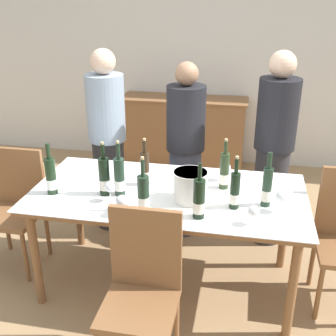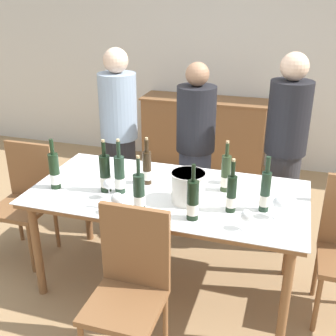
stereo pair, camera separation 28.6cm
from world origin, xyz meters
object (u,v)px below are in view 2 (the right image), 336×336
Objects in this scene: chair_near_front at (130,281)px; person_guest_right at (284,156)px; wine_bottle_2 at (231,194)px; wine_bottle_3 at (265,192)px; wine_glass_2 at (117,199)px; wine_bottle_0 at (226,174)px; person_host at (120,141)px; dining_table at (168,201)px; wine_bottle_5 at (55,171)px; wine_bottle_4 at (139,193)px; ice_bucket at (188,186)px; wine_bottle_8 at (105,174)px; wine_bottle_1 at (147,168)px; wine_glass_0 at (279,203)px; wine_bottle_6 at (120,175)px; wine_bottle_7 at (193,201)px; person_guest_left at (195,153)px; wine_glass_3 at (246,216)px; sideboard_cabinet at (204,133)px; chair_left_end at (26,193)px; wine_glass_1 at (228,171)px; wine_glass_4 at (109,185)px.

chair_near_front is 0.59× the size of person_guest_right.
wine_bottle_2 is 0.97× the size of wine_bottle_3.
wine_glass_2 is 1.51m from person_guest_right.
person_host is at bearing 149.40° from wine_bottle_0.
wine_bottle_2 is 2.56× the size of wine_glass_2.
wine_glass_2 is at bearing -119.50° from dining_table.
wine_bottle_5 is at bearing -178.76° from wine_bottle_2.
wine_bottle_4 is at bearing -164.98° from wine_bottle_2.
ice_bucket is 0.33m from wine_bottle_4.
wine_bottle_8 is 0.34m from wine_glass_2.
wine_bottle_0 reaches higher than wine_bottle_2.
chair_near_front is at bearing -77.75° from wine_bottle_1.
wine_glass_0 is 1.02× the size of wine_glass_2.
chair_near_front is at bearing -63.17° from wine_bottle_6.
wine_bottle_3 reaches higher than wine_bottle_7.
person_guest_left is 0.93× the size of person_guest_right.
wine_glass_3 is at bearing -98.03° from person_guest_right.
sideboard_cabinet is 2.67m from wine_bottle_4.
wine_bottle_2 is at bearing -63.73° from person_guest_left.
wine_bottle_3 is at bearing 19.20° from wine_glass_2.
wine_bottle_1 is 0.39m from wine_bottle_4.
wine_bottle_4 is 0.24× the size of person_guest_left.
wine_bottle_7 is 0.38× the size of chair_left_end.
wine_bottle_2 is 2.51× the size of wine_glass_0.
person_guest_left is (-0.67, 0.87, -0.14)m from wine_bottle_3.
wine_bottle_3 is at bearing 72.95° from wine_glass_3.
chair_left_end is at bearing -113.87° from sideboard_cabinet.
wine_glass_1 is 0.64m from person_guest_right.
sideboard_cabinet is 10.65× the size of wine_glass_1.
wine_bottle_0 is at bearing 19.92° from dining_table.
chair_near_front is (-0.39, -0.84, -0.36)m from wine_bottle_0.
wine_bottle_2 is at bearing 1.24° from wine_bottle_5.
wine_bottle_6 reaches higher than wine_glass_3.
chair_near_front is at bearing -144.04° from wine_glass_0.
wine_bottle_6 reaches higher than wine_bottle_1.
chair_left_end is at bearing -150.37° from person_guest_left.
person_guest_right is at bearing 81.97° from wine_glass_3.
ice_bucket is 0.31m from wine_bottle_0.
wine_bottle_8 is 2.65× the size of wine_glass_1.
person_host is at bearing 84.88° from wine_bottle_5.
wine_bottle_8 reaches higher than sideboard_cabinet.
wine_bottle_1 is at bearing 60.43° from wine_glass_4.
wine_glass_4 is at bearing -137.58° from person_guest_right.
chair_near_front reaches higher than sideboard_cabinet.
wine_bottle_5 is 2.60× the size of wine_glass_2.
ice_bucket is 0.48m from wine_glass_3.
wine_bottle_6 is 0.41× the size of chair_left_end.
wine_bottle_5 is (-0.68, 0.12, 0.01)m from wine_bottle_4.
wine_bottle_4 is at bearing -95.07° from person_guest_left.
wine_bottle_4 is 0.29m from wine_bottle_6.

